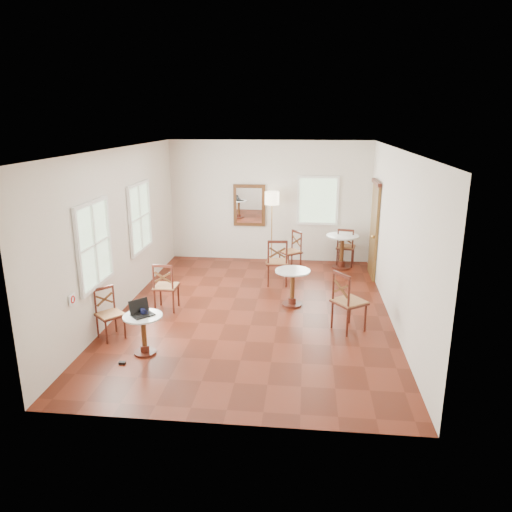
{
  "coord_description": "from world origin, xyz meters",
  "views": [
    {
      "loc": [
        0.91,
        -8.39,
        3.52
      ],
      "look_at": [
        0.0,
        0.3,
        1.0
      ],
      "focal_mm": 33.77,
      "sensor_mm": 36.0,
      "label": 1
    }
  ],
  "objects": [
    {
      "name": "chair_mid_b",
      "position": [
        1.67,
        -0.66,
        0.52
      ],
      "size": [
        0.68,
        0.68,
        1.05
      ],
      "rotation": [
        0.0,
        0.0,
        2.21
      ],
      "color": "#461B11",
      "rests_on": "ground"
    },
    {
      "name": "cafe_table_mid",
      "position": [
        0.7,
        0.38,
        0.44
      ],
      "size": [
        0.68,
        0.68,
        0.72
      ],
      "color": "#461B11",
      "rests_on": "ground"
    },
    {
      "name": "chair_back_a",
      "position": [
        1.91,
        3.16,
        0.47
      ],
      "size": [
        0.51,
        0.51,
        0.95
      ],
      "rotation": [
        0.0,
        0.0,
        2.96
      ],
      "color": "#461B11",
      "rests_on": "ground"
    },
    {
      "name": "chair_near_a",
      "position": [
        -1.67,
        -0.09,
        0.47
      ],
      "size": [
        0.44,
        0.44,
        0.94
      ],
      "rotation": [
        0.0,
        0.0,
        3.13
      ],
      "color": "#461B11",
      "rests_on": "ground"
    },
    {
      "name": "chair_mid_a",
      "position": [
        0.33,
        1.57,
        0.51
      ],
      "size": [
        0.5,
        0.5,
        1.03
      ],
      "rotation": [
        0.0,
        0.0,
        3.21
      ],
      "color": "#461B11",
      "rests_on": "ground"
    },
    {
      "name": "ground",
      "position": [
        0.0,
        0.0,
        0.0
      ],
      "size": [
        7.0,
        7.0,
        0.0
      ],
      "primitive_type": "plane",
      "color": "#581C0F",
      "rests_on": "ground"
    },
    {
      "name": "floor_lamp",
      "position": [
        0.09,
        3.15,
        1.52
      ],
      "size": [
        0.35,
        0.35,
        1.8
      ],
      "color": "#BF8C3F",
      "rests_on": "ground"
    },
    {
      "name": "cafe_table_near",
      "position": [
        -1.51,
        -1.85,
        0.39
      ],
      "size": [
        0.6,
        0.6,
        0.63
      ],
      "color": "#461B11",
      "rests_on": "ground"
    },
    {
      "name": "room_shell",
      "position": [
        -0.06,
        0.27,
        1.89
      ],
      "size": [
        5.02,
        7.02,
        3.01
      ],
      "color": "silver",
      "rests_on": "ground"
    },
    {
      "name": "chair_near_b",
      "position": [
        -2.25,
        -1.36,
        0.43
      ],
      "size": [
        0.56,
        0.56,
        0.85
      ],
      "rotation": [
        0.0,
        0.0,
        0.84
      ],
      "color": "#461B11",
      "rests_on": "ground"
    },
    {
      "name": "laptop",
      "position": [
        -1.54,
        -1.82,
        0.69
      ],
      "size": [
        0.41,
        0.41,
        0.22
      ],
      "rotation": [
        0.0,
        0.0,
        0.8
      ],
      "color": "black",
      "rests_on": "cafe_table_near"
    },
    {
      "name": "water_glass",
      "position": [
        -1.61,
        -1.69,
        0.68
      ],
      "size": [
        0.05,
        0.05,
        0.09
      ],
      "primitive_type": "cylinder",
      "color": "white",
      "rests_on": "cafe_table_near"
    },
    {
      "name": "cafe_table_back",
      "position": [
        1.8,
        2.91,
        0.51
      ],
      "size": [
        0.77,
        0.77,
        0.82
      ],
      "color": "#461B11",
      "rests_on": "ground"
    },
    {
      "name": "chair_back_b",
      "position": [
        0.6,
        2.61,
        0.47
      ],
      "size": [
        0.61,
        0.61,
        0.95
      ],
      "rotation": [
        0.0,
        0.0,
        -0.92
      ],
      "color": "#461B11",
      "rests_on": "ground"
    },
    {
      "name": "navy_mug",
      "position": [
        -1.5,
        -1.83,
        0.68
      ],
      "size": [
        0.12,
        0.08,
        0.09
      ],
      "color": "#0F1234",
      "rests_on": "cafe_table_near"
    },
    {
      "name": "power_adapter",
      "position": [
        -1.74,
        -2.22,
        0.02
      ],
      "size": [
        0.1,
        0.06,
        0.04
      ],
      "primitive_type": "cube",
      "color": "black",
      "rests_on": "ground"
    },
    {
      "name": "mouse",
      "position": [
        -1.57,
        -1.85,
        0.65
      ],
      "size": [
        0.13,
        0.1,
        0.04
      ],
      "primitive_type": "ellipsoid",
      "rotation": [
        0.0,
        0.0,
        -0.31
      ],
      "color": "black",
      "rests_on": "cafe_table_near"
    }
  ]
}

